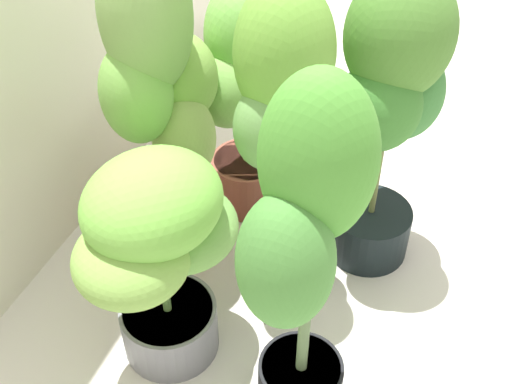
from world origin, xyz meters
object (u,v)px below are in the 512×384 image
Objects in this scene: potted_plant_back_left at (158,246)px; potted_plant_center at (283,123)px; potted_plant_front_right at (390,102)px; potted_plant_back_center at (160,88)px; potted_plant_back_right at (246,90)px; potted_plant_front_left at (302,253)px.

potted_plant_back_left is 0.68× the size of potted_plant_center.
potted_plant_back_left is at bearing 143.62° from potted_plant_front_right.
potted_plant_back_center is 1.07× the size of potted_plant_center.
potted_plant_center reaches higher than potted_plant_back_right.
potted_plant_front_left is 0.43m from potted_plant_back_left.
potted_plant_back_center reaches higher than potted_plant_back_right.
potted_plant_center is (-0.00, -0.35, -0.02)m from potted_plant_back_center.
potted_plant_front_left is 0.82m from potted_plant_back_right.
potted_plant_back_center is 1.57× the size of potted_plant_back_left.
potted_plant_front_right reaches higher than potted_plant_back_right.
potted_plant_center is (-0.23, 0.22, 0.03)m from potted_plant_front_right.
potted_plant_front_left reaches higher than potted_plant_center.
potted_plant_back_left is at bearing -156.29° from potted_plant_back_center.
potted_plant_back_center is (-0.23, 0.57, 0.05)m from potted_plant_front_right.
potted_plant_front_left is 1.51× the size of potted_plant_back_left.
potted_plant_center is (-0.30, -0.22, 0.14)m from potted_plant_back_right.
potted_plant_front_left is 1.02× the size of potted_plant_center.
potted_plant_front_left is 1.23× the size of potted_plant_back_right.
potted_plant_back_left is at bearing 149.48° from potted_plant_center.
potted_plant_back_center reaches higher than potted_plant_center.
potted_plant_center is at bearing -30.52° from potted_plant_back_left.
potted_plant_back_right is 1.23× the size of potted_plant_back_left.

